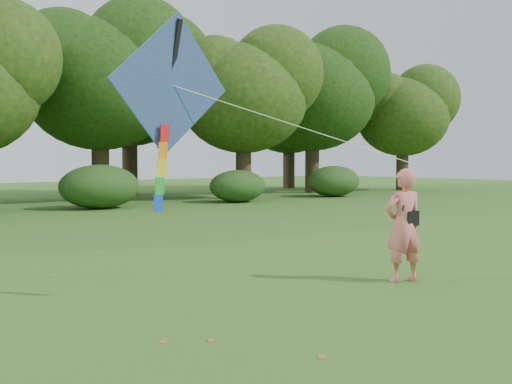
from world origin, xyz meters
TOP-DOWN VIEW (x-y plane):
  - ground at (0.00, 0.00)m, footprint 100.00×100.00m
  - man_kite_flyer at (-0.05, -0.43)m, footprint 0.82×0.66m
  - crossbody_bag at (0.07, -0.46)m, footprint 0.43×0.20m
  - flying_kite at (-3.88, 0.90)m, footprint 5.16×1.67m
  - tree_line at (1.67, 22.88)m, footprint 54.70×15.30m
  - shrub_band at (-0.72, 17.60)m, footprint 39.15×3.22m
  - fallen_leaves at (-2.68, 3.34)m, footprint 11.45×11.71m

SIDE VIEW (x-z plane):
  - ground at x=0.00m, z-range 0.00..0.00m
  - fallen_leaves at x=-2.68m, z-range 0.00..0.01m
  - shrub_band at x=-0.72m, z-range -0.08..1.79m
  - man_kite_flyer at x=-0.05m, z-range 0.00..1.96m
  - crossbody_bag at x=0.07m, z-range 0.74..1.48m
  - flying_kite at x=-3.88m, z-range 1.70..4.65m
  - tree_line at x=1.67m, z-range 0.86..10.35m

